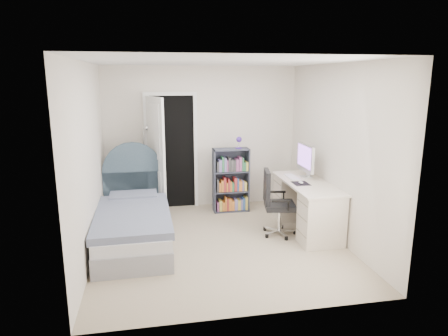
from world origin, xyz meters
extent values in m
cube|color=gray|center=(0.00, 0.00, -0.03)|extent=(3.40, 3.60, 0.05)
cube|color=white|center=(0.00, 0.00, 2.52)|extent=(3.40, 3.60, 0.05)
cube|color=silver|center=(0.00, 1.82, 1.25)|extent=(3.40, 0.05, 2.50)
cube|color=silver|center=(0.00, -1.82, 1.25)|extent=(3.40, 0.05, 2.50)
cube|color=silver|center=(-1.72, 0.00, 1.25)|extent=(0.05, 3.60, 2.50)
cube|color=silver|center=(1.72, 0.00, 1.25)|extent=(0.05, 3.60, 2.50)
cube|color=black|center=(-0.55, 1.80, 1.00)|extent=(0.80, 0.01, 2.00)
cube|color=white|center=(-0.98, 1.77, 1.00)|extent=(0.06, 0.06, 2.00)
cube|color=white|center=(-0.12, 1.77, 1.00)|extent=(0.06, 0.06, 2.00)
cube|color=white|center=(-0.55, 1.77, 2.03)|extent=(0.92, 0.06, 0.06)
cube|color=white|center=(-0.83, 1.39, 1.00)|extent=(0.28, 0.77, 2.00)
cube|color=gray|center=(-1.19, 0.20, 0.13)|extent=(1.00, 2.04, 0.26)
cube|color=silver|center=(-1.19, 0.20, 0.33)|extent=(0.98, 2.00, 0.16)
cube|color=slate|center=(-1.19, 0.10, 0.46)|extent=(1.03, 1.74, 0.10)
cube|color=slate|center=(-1.21, 0.93, 0.48)|extent=(0.73, 0.42, 0.12)
cube|color=#394B59|center=(-1.21, 1.26, 0.41)|extent=(0.96, 0.08, 0.81)
cylinder|color=#394B59|center=(-1.21, 1.26, 0.81)|extent=(0.96, 0.08, 0.96)
cylinder|color=tan|center=(-1.56, 1.39, 0.27)|extent=(0.04, 0.04, 0.55)
cylinder|color=tan|center=(-1.56, 1.77, 0.27)|extent=(0.04, 0.04, 0.55)
cylinder|color=tan|center=(-1.18, 1.39, 0.27)|extent=(0.04, 0.04, 0.55)
cylinder|color=tan|center=(-1.18, 1.77, 0.27)|extent=(0.04, 0.04, 0.55)
cube|color=tan|center=(-1.37, 1.58, 0.53)|extent=(0.44, 0.44, 0.03)
cube|color=tan|center=(-1.37, 1.58, 0.19)|extent=(0.39, 0.39, 0.02)
cube|color=#B24C33|center=(-1.43, 1.58, 0.56)|extent=(0.18, 0.24, 0.03)
cube|color=#3F598C|center=(-1.43, 1.58, 0.59)|extent=(0.16, 0.23, 0.03)
cube|color=#D8CC7F|center=(-1.43, 1.58, 0.62)|extent=(0.15, 0.22, 0.03)
cylinder|color=silver|center=(-1.02, 1.69, 0.01)|extent=(0.22, 0.22, 0.02)
cylinder|color=silver|center=(-1.02, 1.69, 0.75)|extent=(0.02, 0.02, 1.49)
sphere|color=silver|center=(-0.96, 1.65, 1.47)|extent=(0.09, 0.09, 0.09)
cube|color=#3B4051|center=(0.14, 1.38, 0.56)|extent=(0.02, 0.27, 1.11)
cube|color=#3B4051|center=(0.74, 1.38, 0.56)|extent=(0.02, 0.27, 1.11)
cube|color=#3B4051|center=(0.44, 1.38, 1.10)|extent=(0.62, 0.27, 0.02)
cube|color=#3B4051|center=(0.44, 1.38, 0.01)|extent=(0.62, 0.27, 0.02)
cube|color=#3B4051|center=(0.44, 1.51, 0.56)|extent=(0.62, 0.01, 1.11)
cube|color=#3B4051|center=(0.44, 1.38, 0.36)|extent=(0.58, 0.25, 0.02)
cube|color=#3B4051|center=(0.44, 1.38, 0.71)|extent=(0.58, 0.25, 0.02)
cylinder|color=#45249D|center=(0.57, 1.38, 1.12)|extent=(0.11, 0.11, 0.02)
cylinder|color=silver|center=(0.57, 1.38, 1.19)|extent=(0.01, 0.01, 0.14)
sphere|color=#45249D|center=(0.57, 1.35, 1.27)|extent=(0.10, 0.10, 0.10)
cube|color=#994C7F|center=(0.20, 1.36, 0.11)|extent=(0.04, 0.19, 0.15)
cube|color=#D8BF4C|center=(0.25, 1.36, 0.12)|extent=(0.05, 0.19, 0.18)
cube|color=orange|center=(0.30, 1.36, 0.10)|extent=(0.04, 0.19, 0.15)
cube|color=orange|center=(0.34, 1.36, 0.15)|extent=(0.03, 0.19, 0.24)
cube|color=#B23333|center=(0.37, 1.36, 0.13)|extent=(0.03, 0.19, 0.21)
cube|color=orange|center=(0.41, 1.36, 0.13)|extent=(0.05, 0.19, 0.21)
cube|color=orange|center=(0.46, 1.36, 0.11)|extent=(0.05, 0.19, 0.17)
cube|color=#7F72B2|center=(0.52, 1.36, 0.12)|extent=(0.05, 0.19, 0.19)
cube|color=#D8BF4C|center=(0.58, 1.36, 0.11)|extent=(0.05, 0.19, 0.17)
cube|color=#7F72B2|center=(0.62, 1.36, 0.12)|extent=(0.03, 0.19, 0.18)
cube|color=#335999|center=(0.66, 1.36, 0.13)|extent=(0.04, 0.19, 0.20)
cube|color=#D8BF4C|center=(0.70, 1.36, 0.14)|extent=(0.04, 0.19, 0.23)
cube|color=#3F3F3F|center=(0.20, 1.36, 0.48)|extent=(0.03, 0.19, 0.22)
cube|color=orange|center=(0.23, 1.36, 0.45)|extent=(0.03, 0.19, 0.16)
cube|color=orange|center=(0.28, 1.36, 0.47)|extent=(0.04, 0.19, 0.20)
cube|color=#B23333|center=(0.32, 1.36, 0.50)|extent=(0.04, 0.19, 0.24)
cube|color=orange|center=(0.36, 1.36, 0.45)|extent=(0.03, 0.19, 0.15)
cube|color=#B23333|center=(0.39, 1.36, 0.48)|extent=(0.03, 0.19, 0.22)
cube|color=orange|center=(0.43, 1.36, 0.46)|extent=(0.03, 0.19, 0.17)
cube|color=#337F4C|center=(0.46, 1.36, 0.45)|extent=(0.03, 0.19, 0.15)
cube|color=#B23333|center=(0.51, 1.36, 0.49)|extent=(0.05, 0.19, 0.23)
cube|color=#335999|center=(0.55, 1.36, 0.48)|extent=(0.03, 0.19, 0.22)
cube|color=orange|center=(0.60, 1.36, 0.46)|extent=(0.05, 0.19, 0.18)
cube|color=#7F72B2|center=(0.64, 1.36, 0.46)|extent=(0.03, 0.19, 0.18)
cube|color=#D8BF4C|center=(0.68, 1.36, 0.45)|extent=(0.04, 0.19, 0.15)
cube|color=#3F3F3F|center=(0.20, 1.36, 0.81)|extent=(0.03, 0.19, 0.17)
cube|color=#7F72B2|center=(0.24, 1.36, 0.83)|extent=(0.05, 0.19, 0.20)
cube|color=#337F4C|center=(0.29, 1.36, 0.85)|extent=(0.03, 0.19, 0.25)
cube|color=#7F72B2|center=(0.33, 1.36, 0.85)|extent=(0.04, 0.19, 0.23)
cube|color=#994C7F|center=(0.36, 1.36, 0.83)|extent=(0.02, 0.19, 0.19)
cube|color=#3F3F3F|center=(0.40, 1.36, 0.85)|extent=(0.03, 0.19, 0.24)
cube|color=#3F3F3F|center=(0.44, 1.36, 0.83)|extent=(0.05, 0.19, 0.20)
cube|color=#3F3F3F|center=(0.49, 1.36, 0.83)|extent=(0.03, 0.19, 0.19)
cube|color=#994C7F|center=(0.54, 1.36, 0.83)|extent=(0.05, 0.19, 0.20)
cube|color=#994C7F|center=(0.59, 1.36, 0.85)|extent=(0.05, 0.19, 0.24)
cube|color=#337F4C|center=(0.63, 1.36, 0.84)|extent=(0.03, 0.19, 0.23)
cube|color=#337F4C|center=(0.67, 1.36, 0.80)|extent=(0.03, 0.19, 0.14)
cube|color=#D8BF4C|center=(0.71, 1.36, 0.80)|extent=(0.03, 0.19, 0.15)
cube|color=beige|center=(1.39, 0.26, 0.75)|extent=(0.63, 1.56, 0.03)
cube|color=beige|center=(1.39, -0.29, 0.37)|extent=(0.58, 0.42, 0.73)
cube|color=beige|center=(1.39, 0.81, 0.37)|extent=(0.58, 0.42, 0.73)
cube|color=silver|center=(1.49, 0.57, 0.77)|extent=(0.17, 0.17, 0.01)
cube|color=silver|center=(1.52, 0.57, 0.89)|extent=(0.03, 0.06, 0.23)
cube|color=silver|center=(1.47, 0.57, 1.07)|extent=(0.05, 0.58, 0.42)
cube|color=#AA61ED|center=(1.44, 0.57, 1.10)|extent=(0.00, 0.52, 0.33)
cube|color=white|center=(1.26, 0.57, 0.77)|extent=(0.14, 0.42, 0.02)
cube|color=black|center=(1.26, 0.21, 0.76)|extent=(0.23, 0.27, 0.00)
ellipsoid|color=white|center=(1.26, 0.21, 0.78)|extent=(0.06, 0.10, 0.03)
cube|color=silver|center=(1.05, 0.15, 0.05)|extent=(0.25, 0.08, 0.02)
cylinder|color=black|center=(1.17, 0.13, 0.03)|extent=(0.06, 0.06, 0.05)
cube|color=silver|center=(0.99, 0.28, 0.05)|extent=(0.15, 0.24, 0.02)
cylinder|color=black|center=(1.05, 0.39, 0.03)|extent=(0.06, 0.06, 0.05)
cube|color=silver|center=(0.85, 0.26, 0.05)|extent=(0.20, 0.21, 0.02)
cylinder|color=black|center=(0.77, 0.35, 0.03)|extent=(0.06, 0.06, 0.05)
cube|color=silver|center=(0.83, 0.12, 0.05)|extent=(0.24, 0.14, 0.02)
cylinder|color=black|center=(0.72, 0.07, 0.03)|extent=(0.06, 0.06, 0.05)
cube|color=silver|center=(0.95, 0.05, 0.05)|extent=(0.07, 0.25, 0.02)
cylinder|color=black|center=(0.97, -0.07, 0.03)|extent=(0.06, 0.06, 0.05)
cylinder|color=silver|center=(0.93, 0.17, 0.24)|extent=(0.05, 0.05, 0.38)
cube|color=black|center=(0.93, 0.17, 0.45)|extent=(0.50, 0.50, 0.08)
cube|color=black|center=(0.74, 0.21, 0.74)|extent=(0.13, 0.40, 0.49)
cube|color=black|center=(0.87, -0.05, 0.59)|extent=(0.27, 0.08, 0.03)
cube|color=black|center=(0.96, 0.41, 0.59)|extent=(0.27, 0.08, 0.03)
camera|label=1|loc=(-0.92, -5.21, 2.30)|focal=32.00mm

